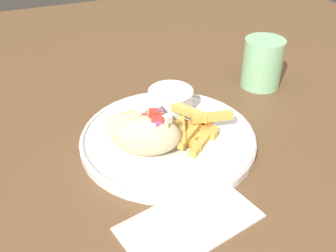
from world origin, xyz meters
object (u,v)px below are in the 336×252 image
at_px(pita_sandwich_near, 147,135).
at_px(pita_sandwich_far, 138,126).
at_px(fries_pile, 193,128).
at_px(water_glass, 262,65).
at_px(sauce_ramekin, 171,99).
at_px(plate, 168,138).

distance_m(pita_sandwich_near, pita_sandwich_far, 0.04).
bearing_deg(pita_sandwich_far, fries_pile, 1.55).
relative_size(pita_sandwich_far, water_glass, 1.28).
height_order(sauce_ramekin, water_glass, water_glass).
distance_m(plate, pita_sandwich_near, 0.06).
xyz_separation_m(pita_sandwich_far, sauce_ramekin, (0.08, 0.06, -0.00)).
bearing_deg(pita_sandwich_near, fries_pile, 33.58).
height_order(plate, pita_sandwich_near, pita_sandwich_near).
height_order(pita_sandwich_near, sauce_ramekin, pita_sandwich_near).
height_order(pita_sandwich_far, water_glass, water_glass).
bearing_deg(water_glass, plate, -155.73).
relative_size(pita_sandwich_near, pita_sandwich_far, 0.93).
bearing_deg(water_glass, pita_sandwich_far, -161.39).
bearing_deg(fries_pile, pita_sandwich_far, 163.33).
height_order(plate, fries_pile, fries_pile).
bearing_deg(sauce_ramekin, fries_pile, -86.18).
bearing_deg(water_glass, sauce_ramekin, -168.88).
relative_size(pita_sandwich_far, fries_pile, 1.06).
distance_m(plate, water_glass, 0.28).
relative_size(plate, fries_pile, 2.41).
relative_size(fries_pile, sauce_ramekin, 1.48).
bearing_deg(plate, fries_pile, -17.11).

